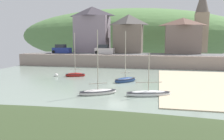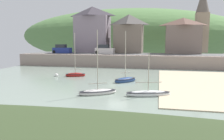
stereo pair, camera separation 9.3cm
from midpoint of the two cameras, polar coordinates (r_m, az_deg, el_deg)
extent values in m
cube|color=gray|center=(28.03, 1.35, -3.73)|extent=(48.00, 40.00, 0.06)
ellipsoid|color=#374728|center=(13.18, -11.69, -16.22)|extent=(44.00, 10.00, 0.55)
cube|color=gray|center=(44.50, 5.26, 2.18)|extent=(48.00, 2.40, 2.40)
cube|color=#606060|center=(48.07, 5.77, 3.97)|extent=(48.00, 9.00, 0.10)
ellipsoid|color=#568046|center=(82.90, 4.29, 8.55)|extent=(80.00, 44.00, 18.77)
cube|color=gray|center=(54.49, -5.03, 8.92)|extent=(7.69, 5.28, 8.42)
pyramid|color=#403941|center=(54.84, -5.10, 14.49)|extent=(7.99, 5.58, 2.22)
cube|color=#756759|center=(52.67, 4.12, 7.81)|extent=(6.27, 5.85, 6.29)
pyramid|color=#4F4A47|center=(52.84, 4.17, 12.52)|extent=(6.57, 6.15, 2.39)
cube|color=#77665C|center=(52.45, 17.22, 7.34)|extent=(7.24, 5.68, 6.03)
pyramid|color=brown|center=(52.58, 17.39, 11.54)|extent=(7.54, 5.98, 1.69)
cube|color=tan|center=(57.02, 21.42, 8.70)|extent=(2.80, 2.80, 9.08)
cone|color=#665B51|center=(57.67, 21.81, 16.11)|extent=(3.00, 3.00, 5.83)
ellipsoid|color=white|center=(22.84, 9.02, -5.97)|extent=(4.66, 2.38, 0.68)
ellipsoid|color=black|center=(22.80, 9.03, -5.51)|extent=(4.57, 2.33, 0.12)
cylinder|color=#B2A893|center=(22.42, 9.14, -0.51)|extent=(0.09, 0.09, 3.71)
cylinder|color=gray|center=(22.59, 9.08, -3.07)|extent=(2.54, 0.79, 0.07)
ellipsoid|color=navy|center=(29.68, 3.26, -2.61)|extent=(3.20, 3.32, 0.78)
ellipsoid|color=black|center=(29.64, 3.26, -2.20)|extent=(3.13, 3.25, 0.12)
cylinder|color=#B2A893|center=(29.25, 3.31, 3.92)|extent=(0.09, 0.09, 5.98)
cylinder|color=gray|center=(29.51, 3.27, -0.62)|extent=(1.16, 1.26, 0.07)
ellipsoid|color=silver|center=(23.24, -3.67, -5.66)|extent=(4.07, 3.13, 0.65)
ellipsoid|color=black|center=(23.20, -3.67, -5.23)|extent=(3.99, 3.06, 0.12)
cylinder|color=#B2A893|center=(22.69, -3.74, 2.50)|extent=(0.09, 0.09, 5.97)
cylinder|color=gray|center=(23.03, -3.69, -3.38)|extent=(1.70, 1.04, 0.07)
ellipsoid|color=#A71C18|center=(34.41, -9.31, -1.27)|extent=(3.13, 1.77, 0.71)
ellipsoid|color=black|center=(34.38, -9.31, -0.95)|extent=(3.06, 1.74, 0.12)
cylinder|color=#B2A893|center=(34.04, -9.43, 4.23)|extent=(0.09, 0.09, 5.90)
cylinder|color=gray|center=(34.27, -9.34, 0.25)|extent=(1.58, 0.52, 0.07)
cube|color=navy|center=(52.35, -12.55, 4.86)|extent=(4.20, 1.95, 1.20)
cube|color=#282D33|center=(52.41, -12.83, 5.89)|extent=(2.19, 1.63, 0.80)
cylinder|color=black|center=(52.45, -10.53, 4.61)|extent=(0.64, 0.22, 0.64)
cylinder|color=black|center=(50.97, -11.21, 4.50)|extent=(0.64, 0.22, 0.64)
cylinder|color=black|center=(53.78, -13.80, 4.59)|extent=(0.64, 0.22, 0.64)
cylinder|color=black|center=(52.34, -14.55, 4.48)|extent=(0.64, 0.22, 0.64)
cube|color=silver|center=(49.15, -1.92, 4.85)|extent=(4.18, 1.89, 1.20)
cube|color=#282D33|center=(49.16, -2.21, 5.96)|extent=(2.17, 1.60, 0.80)
cylinder|color=black|center=(49.59, 0.15, 4.56)|extent=(0.64, 0.22, 0.64)
cylinder|color=black|center=(48.02, -0.23, 4.45)|extent=(0.64, 0.22, 0.64)
cylinder|color=black|center=(50.34, -3.54, 4.60)|extent=(0.64, 0.22, 0.64)
cylinder|color=black|center=(48.80, -4.03, 4.49)|extent=(0.64, 0.22, 0.64)
sphere|color=silver|center=(34.95, -13.91, -1.30)|extent=(0.56, 0.56, 0.56)
camera|label=1|loc=(0.05, -89.98, 0.00)|focal=36.33mm
camera|label=2|loc=(0.05, 90.02, 0.00)|focal=36.33mm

